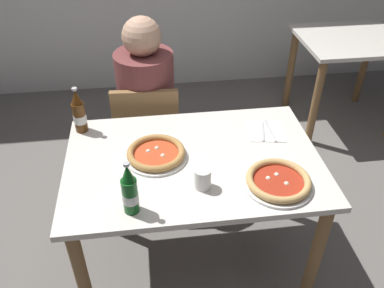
% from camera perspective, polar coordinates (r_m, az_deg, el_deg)
% --- Properties ---
extents(ground_plane, '(8.00, 8.00, 0.00)m').
position_cam_1_polar(ground_plane, '(2.44, 0.16, -15.96)').
color(ground_plane, slate).
extents(dining_table_main, '(1.20, 0.80, 0.75)m').
position_cam_1_polar(dining_table_main, '(1.97, 0.19, -4.69)').
color(dining_table_main, silver).
rests_on(dining_table_main, ground_plane).
extents(chair_behind_table, '(0.43, 0.43, 0.85)m').
position_cam_1_polar(chair_behind_table, '(2.54, -6.18, 1.39)').
color(chair_behind_table, olive).
rests_on(chair_behind_table, ground_plane).
extents(diner_seated, '(0.34, 0.34, 1.21)m').
position_cam_1_polar(diner_seated, '(2.52, -6.27, 3.95)').
color(diner_seated, '#2D3342').
rests_on(diner_seated, ground_plane).
extents(dining_table_background, '(0.80, 0.70, 0.75)m').
position_cam_1_polar(dining_table_background, '(3.48, 21.25, 11.44)').
color(dining_table_background, silver).
rests_on(dining_table_background, ground_plane).
extents(pizza_margherita_near, '(0.30, 0.30, 0.04)m').
position_cam_1_polar(pizza_margherita_near, '(1.90, -5.10, -1.37)').
color(pizza_margherita_near, white).
rests_on(pizza_margherita_near, dining_table_main).
extents(pizza_marinara_far, '(0.30, 0.30, 0.04)m').
position_cam_1_polar(pizza_marinara_far, '(1.79, 12.10, -5.18)').
color(pizza_marinara_far, white).
rests_on(pizza_marinara_far, dining_table_main).
extents(beer_bottle_left, '(0.07, 0.07, 0.25)m').
position_cam_1_polar(beer_bottle_left, '(1.60, -8.81, -6.63)').
color(beer_bottle_left, '#14591E').
rests_on(beer_bottle_left, dining_table_main).
extents(beer_bottle_center, '(0.07, 0.07, 0.25)m').
position_cam_1_polar(beer_bottle_center, '(2.11, -15.70, 4.22)').
color(beer_bottle_center, '#512D0F').
rests_on(beer_bottle_center, dining_table_main).
extents(napkin_with_cutlery, '(0.20, 0.20, 0.01)m').
position_cam_1_polar(napkin_with_cutlery, '(2.11, 10.52, 1.75)').
color(napkin_with_cutlery, white).
rests_on(napkin_with_cutlery, dining_table_main).
extents(paper_cup, '(0.07, 0.07, 0.09)m').
position_cam_1_polar(paper_cup, '(1.72, 1.51, -4.88)').
color(paper_cup, white).
rests_on(paper_cup, dining_table_main).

